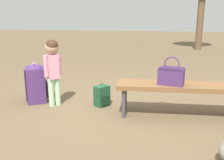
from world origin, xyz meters
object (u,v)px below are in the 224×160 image
object	(u,v)px
handbag	(171,75)
child_standing	(53,62)
park_bench	(177,88)
backpack_large	(36,82)
backpack_small	(102,94)

from	to	relation	value
handbag	child_standing	size ratio (longest dim) A/B	0.37
park_bench	child_standing	world-z (taller)	child_standing
handbag	backpack_large	xyz separation A→B (m)	(2.04, -0.31, -0.27)
park_bench	backpack_large	distance (m)	2.15
child_standing	backpack_small	world-z (taller)	child_standing
handbag	backpack_small	world-z (taller)	handbag
handbag	backpack_large	distance (m)	2.08
handbag	backpack_large	world-z (taller)	handbag
backpack_small	child_standing	bearing A→B (deg)	8.43
park_bench	backpack_small	bearing A→B (deg)	-12.24
backpack_small	handbag	bearing A→B (deg)	164.11
child_standing	backpack_large	distance (m)	0.52
backpack_large	backpack_small	size ratio (longest dim) A/B	1.77
child_standing	park_bench	bearing A→B (deg)	175.89
park_bench	backpack_small	size ratio (longest dim) A/B	4.60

